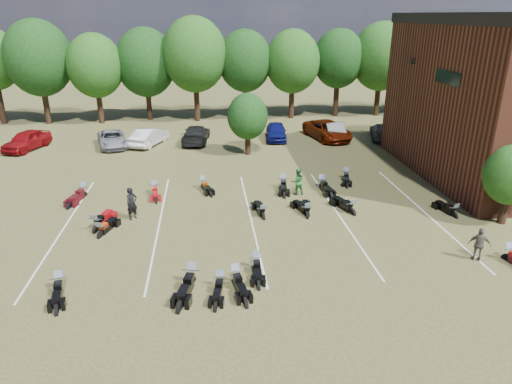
{
  "coord_description": "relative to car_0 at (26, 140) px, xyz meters",
  "views": [
    {
      "loc": [
        -5.24,
        -19.9,
        10.6
      ],
      "look_at": [
        -2.6,
        4.0,
        1.2
      ],
      "focal_mm": 32.0,
      "sensor_mm": 36.0,
      "label": 1
    }
  ],
  "objects": [
    {
      "name": "motorcycle_9",
      "position": [
        17.89,
        -15.84,
        -0.8
      ],
      "size": [
        1.0,
        2.25,
        1.21
      ],
      "primitive_type": null,
      "rotation": [
        0.0,
        0.0,
        3.29
      ],
      "color": "black",
      "rests_on": "ground"
    },
    {
      "name": "motorcycle_11",
      "position": [
        22.98,
        -15.83,
        -0.8
      ],
      "size": [
        1.52,
        2.51,
        1.33
      ],
      "primitive_type": null,
      "rotation": [
        0.0,
        0.0,
        3.49
      ],
      "color": "black",
      "rests_on": "ground"
    },
    {
      "name": "motorcycle_18",
      "position": [
        19.79,
        -11.24,
        -0.8
      ],
      "size": [
        1.0,
        2.38,
        1.29
      ],
      "primitive_type": null,
      "rotation": [
        0.0,
        0.0,
        -0.12
      ],
      "color": "black",
      "rests_on": "ground"
    },
    {
      "name": "motorcycle_2",
      "position": [
        14.1,
        -22.14,
        -0.8
      ],
      "size": [
        1.37,
        2.59,
        1.38
      ],
      "primitive_type": null,
      "rotation": [
        0.0,
        0.0,
        -0.25
      ],
      "color": "black",
      "rests_on": "ground"
    },
    {
      "name": "motorcycle_14",
      "position": [
        7.2,
        -11.5,
        -0.8
      ],
      "size": [
        1.31,
        2.5,
        1.33
      ],
      "primitive_type": null,
      "rotation": [
        0.0,
        0.0,
        -0.24
      ],
      "color": "#400910",
      "rests_on": "ground"
    },
    {
      "name": "young_tree_near_building",
      "position": [
        30.71,
        -17.89,
        1.95
      ],
      "size": [
        2.8,
        2.8,
        4.16
      ],
      "color": "black",
      "rests_on": "ground"
    },
    {
      "name": "person_black",
      "position": [
        10.73,
        -15.14,
        0.12
      ],
      "size": [
        0.79,
        0.77,
        1.83
      ],
      "primitive_type": "imported",
      "rotation": [
        0.0,
        0.0,
        0.75
      ],
      "color": "black",
      "rests_on": "ground"
    },
    {
      "name": "motorcycle_20",
      "position": [
        22.28,
        -11.68,
        -0.8
      ],
      "size": [
        0.96,
        2.38,
        1.29
      ],
      "primitive_type": null,
      "rotation": [
        0.0,
        0.0,
        0.1
      ],
      "color": "black",
      "rests_on": "ground"
    },
    {
      "name": "motorcycle_1",
      "position": [
        15.28,
        -22.56,
        -0.8
      ],
      "size": [
        0.95,
        2.07,
        1.11
      ],
      "primitive_type": null,
      "rotation": [
        0.0,
        0.0,
        -0.16
      ],
      "color": "black",
      "rests_on": "ground"
    },
    {
      "name": "car_6",
      "position": [
        25.84,
        0.73,
        0.01
      ],
      "size": [
        3.92,
        6.26,
        1.61
      ],
      "primitive_type": "imported",
      "rotation": [
        0.0,
        0.0,
        0.23
      ],
      "color": "#5F1905",
      "rests_on": "ground"
    },
    {
      "name": "car_7",
      "position": [
        30.78,
        0.12,
        -0.1
      ],
      "size": [
        3.17,
        5.16,
        1.4
      ],
      "primitive_type": "imported",
      "rotation": [
        0.0,
        0.0,
        2.87
      ],
      "color": "#333438",
      "rests_on": "ground"
    },
    {
      "name": "car_2",
      "position": [
        6.94,
        0.14,
        -0.13
      ],
      "size": [
        3.42,
        5.25,
        1.34
      ],
      "primitive_type": "imported",
      "rotation": [
        0.0,
        0.0,
        0.27
      ],
      "color": "gray",
      "rests_on": "ground"
    },
    {
      "name": "car_0",
      "position": [
        0.0,
        0.0,
        0.0
      ],
      "size": [
        3.34,
        5.05,
        1.6
      ],
      "primitive_type": "imported",
      "rotation": [
        0.0,
        0.0,
        -0.34
      ],
      "color": "maroon",
      "rests_on": "ground"
    },
    {
      "name": "motorcycle_0",
      "position": [
        8.72,
        -22.01,
        -0.8
      ],
      "size": [
        1.08,
        2.24,
        1.2
      ],
      "primitive_type": null,
      "rotation": [
        0.0,
        0.0,
        0.19
      ],
      "color": "black",
      "rests_on": "ground"
    },
    {
      "name": "car_1",
      "position": [
        10.01,
        0.33,
        -0.04
      ],
      "size": [
        3.23,
        4.84,
        1.51
      ],
      "primitive_type": "imported",
      "rotation": [
        0.0,
        0.0,
        2.75
      ],
      "color": "#B8B7BB",
      "rests_on": "ground"
    },
    {
      "name": "motorcycle_19",
      "position": [
        24.33,
        -10.15,
        -0.8
      ],
      "size": [
        1.15,
        2.23,
        1.19
      ],
      "primitive_type": null,
      "rotation": [
        0.0,
        0.0,
        -0.23
      ],
      "color": "black",
      "rests_on": "ground"
    },
    {
      "name": "motorcycle_4",
      "position": [
        16.93,
        -21.2,
        -0.8
      ],
      "size": [
        0.77,
        2.11,
        1.16
      ],
      "primitive_type": null,
      "rotation": [
        0.0,
        0.0,
        -0.05
      ],
      "color": "black",
      "rests_on": "ground"
    },
    {
      "name": "person_green",
      "position": [
        20.48,
        -12.51,
        0.05
      ],
      "size": [
        0.87,
        0.7,
        1.7
      ],
      "primitive_type": "imported",
      "rotation": [
        0.0,
        0.0,
        3.22
      ],
      "color": "#276A2B",
      "rests_on": "ground"
    },
    {
      "name": "car_3",
      "position": [
        14.02,
        0.79,
        -0.05
      ],
      "size": [
        2.66,
        5.35,
        1.49
      ],
      "primitive_type": "imported",
      "rotation": [
        0.0,
        0.0,
        3.03
      ],
      "color": "black",
      "rests_on": "ground"
    },
    {
      "name": "tree_line",
      "position": [
        19.21,
        10.11,
        5.51
      ],
      "size": [
        56.0,
        6.0,
        9.79
      ],
      "color": "black",
      "rests_on": "ground"
    },
    {
      "name": "motorcycle_6",
      "position": [
        28.54,
        -21.73,
        -0.8
      ],
      "size": [
        1.12,
        2.28,
        1.22
      ],
      "primitive_type": null,
      "rotation": [
        0.0,
        0.0,
        0.2
      ],
      "color": "#470A12",
      "rests_on": "ground"
    },
    {
      "name": "young_tree_midfield",
      "position": [
        18.21,
        -3.39,
        2.29
      ],
      "size": [
        3.2,
        3.2,
        4.7
      ],
      "color": "black",
      "rests_on": "ground"
    },
    {
      "name": "motorcycle_7",
      "position": [
        9.02,
        -16.49,
        -0.8
      ],
      "size": [
        1.39,
        2.56,
        1.36
      ],
      "primitive_type": null,
      "rotation": [
        0.0,
        0.0,
        2.88
      ],
      "color": "maroon",
      "rests_on": "ground"
    },
    {
      "name": "parking_lines",
      "position": [
        17.21,
        -15.89,
        -0.79
      ],
      "size": [
        20.1,
        14.0,
        0.01
      ],
      "color": "silver",
      "rests_on": "ground"
    },
    {
      "name": "motorcycle_8",
      "position": [
        9.38,
        -17.19,
        -0.8
      ],
      "size": [
        1.34,
        2.25,
        1.2
      ],
      "primitive_type": null,
      "rotation": [
        0.0,
        0.0,
        2.81
      ],
      "color": "black",
      "rests_on": "ground"
    },
    {
      "name": "car_4",
      "position": [
        21.19,
        1.0,
        -0.05
      ],
      "size": [
        2.25,
        4.56,
        1.5
      ],
      "primitive_type": "imported",
      "rotation": [
        0.0,
        0.0,
        -0.11
      ],
      "color": "#0C0F56",
      "rests_on": "ground"
    },
    {
      "name": "car_5",
      "position": [
        26.46,
        1.16,
        -0.05
      ],
      "size": [
        1.91,
        4.64,
        1.5
      ],
      "primitive_type": "imported",
      "rotation": [
        0.0,
        0.0,
        3.07
      ],
      "color": "#A9A9A4",
      "rests_on": "ground"
    },
    {
      "name": "motorcycle_3",
      "position": [
        15.94,
        -22.28,
        -0.8
      ],
      "size": [
        1.04,
        2.29,
        1.23
      ],
      "primitive_type": null,
      "rotation": [
        0.0,
        0.0,
        0.16
      ],
      "color": "black",
      "rests_on": "ground"
    },
    {
      "name": "motorcycle_15",
      "position": [
        11.56,
        -11.39,
        -0.8
      ],
      "size": [
        0.96,
        2.21,
        1.19
      ],
      "primitive_type": null,
      "rotation": [
        0.0,
        0.0,
        0.13
      ],
      "color": "maroon",
      "rests_on": "ground"
    },
    {
      "name": "person_grey",
      "position": [
        27.13,
        -21.55,
        0.01
      ],
      "size": [
        1.03,
        0.78,
        1.63
      ],
      "primitive_type": "imported",
      "rotation": [
        0.0,
        0.0,
        2.68
      ],
      "color": "#534F47",
      "rests_on": "ground"
    },
    {
      "name": "motorcycle_17",
      "position": [
        14.59,
        -10.81,
        -0.8
      ],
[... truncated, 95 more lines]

